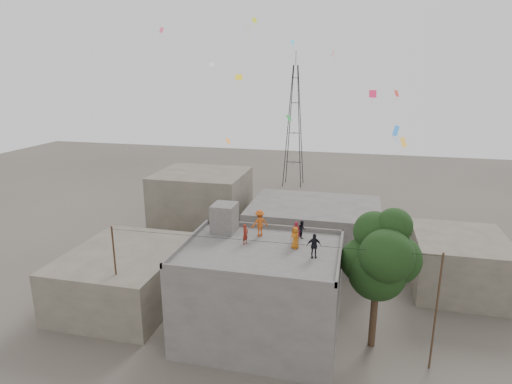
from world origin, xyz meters
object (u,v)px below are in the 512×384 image
at_px(stair_head_box, 225,218).
at_px(person_dark_adult, 314,246).
at_px(person_red_adult, 296,232).
at_px(tree, 381,257).
at_px(transmission_tower, 294,127).

height_order(stair_head_box, person_dark_adult, stair_head_box).
distance_m(person_red_adult, person_dark_adult, 2.52).
height_order(tree, person_dark_adult, tree).
relative_size(tree, transmission_tower, 0.45).
relative_size(person_red_adult, person_dark_adult, 0.96).
xyz_separation_m(stair_head_box, person_dark_adult, (6.57, -2.97, -0.24)).
distance_m(transmission_tower, person_dark_adult, 41.10).
bearing_deg(stair_head_box, person_dark_adult, -24.34).
relative_size(tree, person_dark_adult, 6.02).
height_order(transmission_tower, person_red_adult, transmission_tower).
height_order(stair_head_box, tree, tree).
bearing_deg(person_dark_adult, person_red_adult, 109.10).
bearing_deg(person_dark_adult, stair_head_box, 141.15).
bearing_deg(person_dark_adult, transmission_tower, 85.84).
distance_m(transmission_tower, person_red_adult, 38.80).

